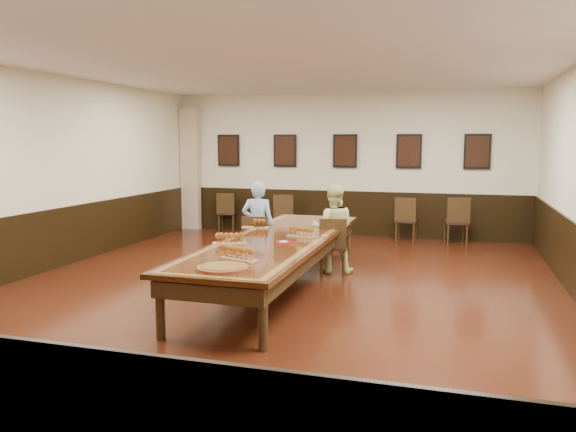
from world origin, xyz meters
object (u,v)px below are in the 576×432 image
(chair_man, at_px, (257,243))
(spare_chair_c, at_px, (406,219))
(spare_chair_d, at_px, (456,220))
(spare_chair_a, at_px, (228,212))
(spare_chair_b, at_px, (285,215))
(conference_table, at_px, (278,248))
(person_woman, at_px, (333,229))
(person_man, at_px, (258,225))
(carved_platter, at_px, (223,268))
(chair_woman, at_px, (333,245))

(chair_man, height_order, spare_chair_c, spare_chair_c)
(spare_chair_d, bearing_deg, chair_man, 37.10)
(spare_chair_a, bearing_deg, spare_chair_d, 167.83)
(spare_chair_b, height_order, conference_table, spare_chair_b)
(spare_chair_b, relative_size, conference_table, 0.19)
(spare_chair_b, distance_m, person_woman, 3.65)
(spare_chair_b, height_order, spare_chair_d, spare_chair_d)
(spare_chair_b, bearing_deg, spare_chair_c, 175.31)
(spare_chair_a, xyz_separation_m, person_man, (2.07, -3.65, 0.28))
(conference_table, xyz_separation_m, carved_platter, (0.04, -2.07, 0.16))
(chair_woman, distance_m, person_man, 1.28)
(person_woman, bearing_deg, spare_chair_c, -117.23)
(person_man, relative_size, conference_table, 0.29)
(spare_chair_b, xyz_separation_m, spare_chair_c, (2.67, 0.10, -0.00))
(chair_man, xyz_separation_m, spare_chair_b, (-0.56, 3.42, 0.01))
(spare_chair_c, distance_m, spare_chair_d, 1.02)
(spare_chair_d, xyz_separation_m, carved_platter, (-2.39, -6.56, 0.28))
(chair_man, bearing_deg, conference_table, 113.73)
(spare_chair_d, xyz_separation_m, conference_table, (-2.43, -4.49, 0.12))
(spare_chair_c, bearing_deg, person_woman, 78.44)
(chair_man, xyz_separation_m, spare_chair_a, (-2.09, 3.74, -0.01))
(spare_chair_c, xyz_separation_m, spare_chair_d, (1.01, -0.08, 0.02))
(spare_chair_b, xyz_separation_m, person_man, (0.54, -3.32, 0.26))
(spare_chair_b, bearing_deg, carved_platter, 94.33)
(spare_chair_c, distance_m, person_man, 4.04)
(spare_chair_b, xyz_separation_m, person_woman, (1.78, -3.18, 0.24))
(spare_chair_b, xyz_separation_m, carved_platter, (1.30, -6.54, 0.30))
(chair_woman, relative_size, spare_chair_c, 0.97)
(spare_chair_c, bearing_deg, conference_table, 76.48)
(chair_man, relative_size, person_man, 0.63)
(chair_man, bearing_deg, person_man, -90.00)
(spare_chair_a, relative_size, spare_chair_d, 0.92)
(spare_chair_b, bearing_deg, spare_chair_d, 173.46)
(spare_chair_c, xyz_separation_m, conference_table, (-1.42, -4.57, 0.14))
(spare_chair_a, bearing_deg, spare_chair_b, 159.20)
(person_man, height_order, person_woman, person_man)
(person_woman, distance_m, conference_table, 1.39)
(chair_woman, relative_size, conference_table, 0.18)
(chair_man, height_order, conference_table, chair_man)
(spare_chair_b, bearing_deg, spare_chair_a, -18.82)
(chair_man, bearing_deg, chair_woman, 176.83)
(spare_chair_c, bearing_deg, person_man, 61.84)
(chair_man, distance_m, spare_chair_b, 3.46)
(chair_man, distance_m, spare_chair_c, 4.11)
(spare_chair_a, relative_size, conference_table, 0.18)
(chair_man, bearing_deg, spare_chair_d, -141.99)
(spare_chair_a, height_order, spare_chair_c, spare_chair_c)
(spare_chair_a, distance_m, conference_table, 5.55)
(person_woman, distance_m, carved_platter, 3.39)
(chair_man, bearing_deg, person_woman, -178.71)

